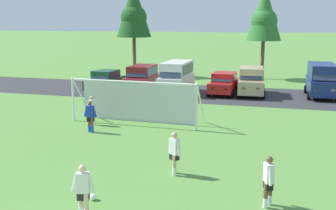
# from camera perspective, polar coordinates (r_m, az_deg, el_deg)

# --- Properties ---
(ground_plane) EXTENTS (400.00, 400.00, 0.00)m
(ground_plane) POSITION_cam_1_polar(r_m,az_deg,el_deg) (23.48, 2.38, -2.51)
(ground_plane) COLOR #598C3D
(parking_lot_strip) EXTENTS (52.00, 8.40, 0.01)m
(parking_lot_strip) POSITION_cam_1_polar(r_m,az_deg,el_deg) (33.05, 6.53, 1.53)
(parking_lot_strip) COLOR #333335
(parking_lot_strip) RESTS_ON ground
(soccer_ball) EXTENTS (0.22, 0.22, 0.22)m
(soccer_ball) POSITION_cam_1_polar(r_m,az_deg,el_deg) (13.86, -10.29, -12.38)
(soccer_ball) COLOR white
(soccer_ball) RESTS_ON ground
(soccer_goal) EXTENTS (7.46, 2.11, 2.57)m
(soccer_goal) POSITION_cam_1_polar(r_m,az_deg,el_deg) (23.50, -4.27, 0.70)
(soccer_goal) COLOR white
(soccer_goal) RESTS_ON ground
(player_striker_near) EXTENTS (0.75, 0.31, 1.64)m
(player_striker_near) POSITION_cam_1_polar(r_m,az_deg,el_deg) (23.31, -10.43, -0.72)
(player_striker_near) COLOR tan
(player_striker_near) RESTS_ON ground
(player_midfield_center) EXTENTS (0.75, 0.34, 1.64)m
(player_midfield_center) POSITION_cam_1_polar(r_m,az_deg,el_deg) (12.49, -11.65, -11.64)
(player_midfield_center) COLOR beige
(player_midfield_center) RESTS_ON ground
(player_defender_far) EXTENTS (0.36, 0.74, 1.64)m
(player_defender_far) POSITION_cam_1_polar(r_m,az_deg,el_deg) (13.32, 13.70, -10.22)
(player_defender_far) COLOR brown
(player_defender_far) RESTS_ON ground
(player_winger_left) EXTENTS (0.75, 0.29, 1.64)m
(player_winger_left) POSITION_cam_1_polar(r_m,az_deg,el_deg) (21.77, -10.67, -1.60)
(player_winger_left) COLOR brown
(player_winger_left) RESTS_ON ground
(player_winger_right) EXTENTS (0.63, 0.53, 1.64)m
(player_winger_right) POSITION_cam_1_polar(r_m,az_deg,el_deg) (15.55, 0.89, -6.70)
(player_winger_right) COLOR tan
(player_winger_right) RESTS_ON ground
(parked_car_slot_far_left) EXTENTS (2.21, 4.29, 1.72)m
(parked_car_slot_far_left) POSITION_cam_1_polar(r_m,az_deg,el_deg) (34.48, -8.66, 3.35)
(parked_car_slot_far_left) COLOR #194C2D
(parked_car_slot_far_left) RESTS_ON ground
(parked_car_slot_left) EXTENTS (2.24, 4.65, 2.16)m
(parked_car_slot_left) POSITION_cam_1_polar(r_m,az_deg,el_deg) (33.72, -3.62, 3.69)
(parked_car_slot_left) COLOR maroon
(parked_car_slot_left) RESTS_ON ground
(parked_car_slot_center_left) EXTENTS (2.22, 4.81, 2.52)m
(parked_car_slot_center_left) POSITION_cam_1_polar(r_m,az_deg,el_deg) (33.08, 1.20, 3.95)
(parked_car_slot_center_left) COLOR silver
(parked_car_slot_center_left) RESTS_ON ground
(parked_car_slot_center) EXTENTS (2.13, 4.25, 1.72)m
(parked_car_slot_center) POSITION_cam_1_polar(r_m,az_deg,el_deg) (32.85, 7.71, 2.98)
(parked_car_slot_center) COLOR red
(parked_car_slot_center) RESTS_ON ground
(parked_car_slot_center_right) EXTENTS (2.41, 4.73, 2.16)m
(parked_car_slot_center_right) POSITION_cam_1_polar(r_m,az_deg,el_deg) (32.89, 11.43, 3.28)
(parked_car_slot_center_right) COLOR tan
(parked_car_slot_center_right) RESTS_ON ground
(parked_car_slot_right) EXTENTS (2.35, 4.88, 2.52)m
(parked_car_slot_right) POSITION_cam_1_polar(r_m,az_deg,el_deg) (33.52, 20.46, 3.33)
(parked_car_slot_right) COLOR navy
(parked_car_slot_right) RESTS_ON ground
(tree_left_edge) EXTENTS (3.65, 3.65, 9.72)m
(tree_left_edge) POSITION_cam_1_polar(r_m,az_deg,el_deg) (44.19, -4.76, 12.75)
(tree_left_edge) COLOR brown
(tree_left_edge) RESTS_ON ground
(tree_mid_left) EXTENTS (3.43, 3.43, 9.14)m
(tree_mid_left) POSITION_cam_1_polar(r_m,az_deg,el_deg) (42.33, 13.16, 12.01)
(tree_mid_left) COLOR brown
(tree_mid_left) RESTS_ON ground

